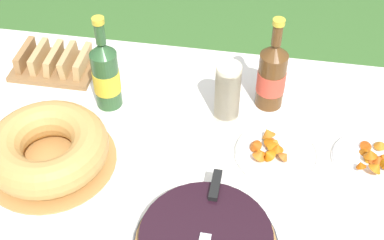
{
  "coord_description": "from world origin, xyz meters",
  "views": [
    {
      "loc": [
        0.18,
        -0.93,
        1.8
      ],
      "look_at": [
        0.01,
        0.11,
        0.77
      ],
      "focal_mm": 50.0,
      "sensor_mm": 36.0,
      "label": 1
    }
  ],
  "objects_px": {
    "snack_plate_left": "(370,159)",
    "bundt_cake": "(47,149)",
    "serving_knife": "(208,223)",
    "snack_plate_near": "(275,152)",
    "cider_bottle_green": "(106,75)",
    "bread_board": "(55,63)",
    "cider_bottle_amber": "(272,75)",
    "cup_stack": "(227,92)"
  },
  "relations": [
    {
      "from": "snack_plate_left",
      "to": "bread_board",
      "type": "height_order",
      "value": "bread_board"
    },
    {
      "from": "cider_bottle_green",
      "to": "cider_bottle_amber",
      "type": "relative_size",
      "value": 1.02
    },
    {
      "from": "snack_plate_near",
      "to": "bread_board",
      "type": "height_order",
      "value": "bread_board"
    },
    {
      "from": "snack_plate_left",
      "to": "bundt_cake",
      "type": "bearing_deg",
      "value": -170.5
    },
    {
      "from": "cider_bottle_amber",
      "to": "snack_plate_near",
      "type": "bearing_deg",
      "value": -81.39
    },
    {
      "from": "bundt_cake",
      "to": "snack_plate_left",
      "type": "bearing_deg",
      "value": 9.5
    },
    {
      "from": "bundt_cake",
      "to": "cider_bottle_amber",
      "type": "xyz_separation_m",
      "value": [
        0.56,
        0.33,
        0.06
      ]
    },
    {
      "from": "serving_knife",
      "to": "bundt_cake",
      "type": "distance_m",
      "value": 0.48
    },
    {
      "from": "cider_bottle_green",
      "to": "snack_plate_near",
      "type": "distance_m",
      "value": 0.53
    },
    {
      "from": "serving_knife",
      "to": "cider_bottle_green",
      "type": "relative_size",
      "value": 1.24
    },
    {
      "from": "cup_stack",
      "to": "cider_bottle_amber",
      "type": "xyz_separation_m",
      "value": [
        0.12,
        0.08,
        0.01
      ]
    },
    {
      "from": "serving_knife",
      "to": "bread_board",
      "type": "bearing_deg",
      "value": -132.78
    },
    {
      "from": "cup_stack",
      "to": "snack_plate_near",
      "type": "relative_size",
      "value": 0.82
    },
    {
      "from": "cider_bottle_green",
      "to": "snack_plate_near",
      "type": "bearing_deg",
      "value": -14.46
    },
    {
      "from": "serving_knife",
      "to": "cider_bottle_amber",
      "type": "height_order",
      "value": "cider_bottle_amber"
    },
    {
      "from": "bundt_cake",
      "to": "cider_bottle_amber",
      "type": "bearing_deg",
      "value": 30.72
    },
    {
      "from": "snack_plate_near",
      "to": "bread_board",
      "type": "bearing_deg",
      "value": 160.2
    },
    {
      "from": "cider_bottle_green",
      "to": "cider_bottle_amber",
      "type": "distance_m",
      "value": 0.48
    },
    {
      "from": "bundt_cake",
      "to": "cider_bottle_green",
      "type": "relative_size",
      "value": 1.18
    },
    {
      "from": "cider_bottle_amber",
      "to": "snack_plate_left",
      "type": "distance_m",
      "value": 0.36
    },
    {
      "from": "cup_stack",
      "to": "serving_knife",
      "type": "bearing_deg",
      "value": -88.94
    },
    {
      "from": "serving_knife",
      "to": "snack_plate_near",
      "type": "xyz_separation_m",
      "value": [
        0.14,
        0.29,
        -0.05
      ]
    },
    {
      "from": "cup_stack",
      "to": "snack_plate_left",
      "type": "height_order",
      "value": "cup_stack"
    },
    {
      "from": "cup_stack",
      "to": "cider_bottle_amber",
      "type": "distance_m",
      "value": 0.14
    },
    {
      "from": "serving_knife",
      "to": "cup_stack",
      "type": "xyz_separation_m",
      "value": [
        -0.01,
        0.42,
        0.03
      ]
    },
    {
      "from": "snack_plate_left",
      "to": "bread_board",
      "type": "xyz_separation_m",
      "value": [
        -0.97,
        0.24,
        0.01
      ]
    },
    {
      "from": "cider_bottle_green",
      "to": "snack_plate_left",
      "type": "relative_size",
      "value": 1.52
    },
    {
      "from": "cup_stack",
      "to": "snack_plate_left",
      "type": "xyz_separation_m",
      "value": [
        0.4,
        -0.11,
        -0.08
      ]
    },
    {
      "from": "serving_knife",
      "to": "cider_bottle_green",
      "type": "xyz_separation_m",
      "value": [
        -0.36,
        0.42,
        0.05
      ]
    },
    {
      "from": "bundt_cake",
      "to": "bread_board",
      "type": "xyz_separation_m",
      "value": [
        -0.13,
        0.38,
        -0.03
      ]
    },
    {
      "from": "bundt_cake",
      "to": "snack_plate_left",
      "type": "relative_size",
      "value": 1.78
    },
    {
      "from": "serving_knife",
      "to": "cup_stack",
      "type": "distance_m",
      "value": 0.43
    },
    {
      "from": "cup_stack",
      "to": "snack_plate_left",
      "type": "distance_m",
      "value": 0.43
    },
    {
      "from": "serving_knife",
      "to": "cider_bottle_green",
      "type": "height_order",
      "value": "cider_bottle_green"
    },
    {
      "from": "bundt_cake",
      "to": "cup_stack",
      "type": "bearing_deg",
      "value": 29.88
    },
    {
      "from": "cider_bottle_amber",
      "to": "snack_plate_left",
      "type": "height_order",
      "value": "cider_bottle_amber"
    },
    {
      "from": "snack_plate_left",
      "to": "bread_board",
      "type": "bearing_deg",
      "value": 166.02
    },
    {
      "from": "cider_bottle_amber",
      "to": "cup_stack",
      "type": "bearing_deg",
      "value": -146.25
    },
    {
      "from": "cup_stack",
      "to": "cider_bottle_green",
      "type": "bearing_deg",
      "value": -179.8
    },
    {
      "from": "cup_stack",
      "to": "cider_bottle_green",
      "type": "xyz_separation_m",
      "value": [
        -0.35,
        -0.0,
        0.02
      ]
    },
    {
      "from": "cup_stack",
      "to": "cider_bottle_amber",
      "type": "relative_size",
      "value": 0.64
    },
    {
      "from": "cup_stack",
      "to": "snack_plate_near",
      "type": "bearing_deg",
      "value": -41.08
    }
  ]
}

